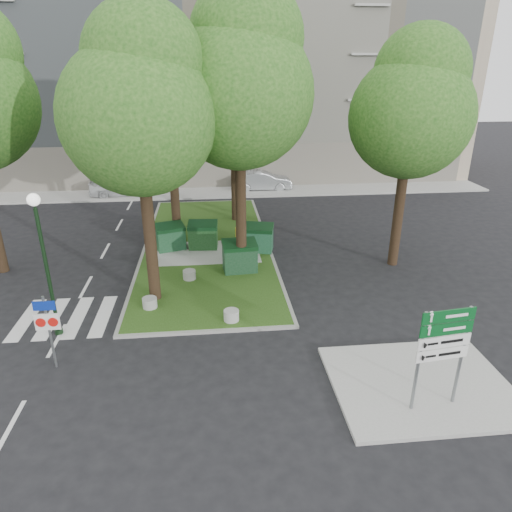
{
  "coord_description": "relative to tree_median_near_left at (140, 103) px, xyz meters",
  "views": [
    {
      "loc": [
        0.76,
        -13.53,
        8.42
      ],
      "look_at": [
        2.35,
        1.79,
        2.0
      ],
      "focal_mm": 32.0,
      "sensor_mm": 36.0,
      "label": 1
    }
  ],
  "objects": [
    {
      "name": "car_white",
      "position": [
        -3.92,
        15.88,
        -6.57
      ],
      "size": [
        4.52,
        2.15,
        1.49
      ],
      "primitive_type": "imported",
      "rotation": [
        0.0,
        0.0,
        1.66
      ],
      "color": "silver",
      "rests_on": "ground"
    },
    {
      "name": "tree_median_mid",
      "position": [
        0.5,
        6.5,
        -0.34
      ],
      "size": [
        4.8,
        4.8,
        9.99
      ],
      "color": "black",
      "rests_on": "ground"
    },
    {
      "name": "dumpster_a",
      "position": [
        0.15,
        5.06,
        -6.58
      ],
      "size": [
        1.62,
        1.35,
        1.29
      ],
      "rotation": [
        0.0,
        0.0,
        0.31
      ],
      "color": "#103A1D",
      "rests_on": "median_island"
    },
    {
      "name": "dumpster_c",
      "position": [
        3.35,
        2.19,
        -6.54
      ],
      "size": [
        1.55,
        1.15,
        1.37
      ],
      "rotation": [
        0.0,
        0.0,
        0.08
      ],
      "color": "black",
      "rests_on": "median_island"
    },
    {
      "name": "median_kerb",
      "position": [
        1.91,
        5.44,
        -7.27
      ],
      "size": [
        6.3,
        16.3,
        0.1
      ],
      "primitive_type": "cube",
      "color": "gray",
      "rests_on": "ground"
    },
    {
      "name": "tree_median_near_right",
      "position": [
        3.5,
        2.0,
        0.67
      ],
      "size": [
        5.6,
        5.6,
        11.46
      ],
      "color": "black",
      "rests_on": "ground"
    },
    {
      "name": "ground",
      "position": [
        1.41,
        -2.56,
        -7.32
      ],
      "size": [
        120.0,
        120.0,
        0.0
      ],
      "primitive_type": "plane",
      "color": "black",
      "rests_on": "ground"
    },
    {
      "name": "street_lamp",
      "position": [
        -3.14,
        -2.14,
        -4.24
      ],
      "size": [
        0.39,
        0.39,
        4.9
      ],
      "color": "black",
      "rests_on": "ground"
    },
    {
      "name": "tree_median_near_left",
      "position": [
        0.0,
        0.0,
        0.0
      ],
      "size": [
        5.2,
        5.2,
        10.53
      ],
      "color": "black",
      "rests_on": "ground"
    },
    {
      "name": "car_silver",
      "position": [
        6.01,
        16.52,
        -6.62
      ],
      "size": [
        4.26,
        1.5,
        1.4
      ],
      "primitive_type": "imported",
      "rotation": [
        0.0,
        0.0,
        1.57
      ],
      "color": "#969A9D",
      "rests_on": "ground"
    },
    {
      "name": "traffic_sign_pole",
      "position": [
        -2.67,
        -4.06,
        -5.78
      ],
      "size": [
        0.72,
        0.08,
        2.4
      ],
      "rotation": [
        0.0,
        0.0,
        -0.02
      ],
      "color": "slate",
      "rests_on": "ground"
    },
    {
      "name": "zebra_crossing",
      "position": [
        -2.34,
        -1.06,
        -7.31
      ],
      "size": [
        5.0,
        3.0,
        0.01
      ],
      "primitive_type": "cube",
      "color": "silver",
      "rests_on": "ground"
    },
    {
      "name": "bollard_right",
      "position": [
        2.75,
        -2.06,
        -7.0
      ],
      "size": [
        0.54,
        0.54,
        0.39
      ],
      "primitive_type": "cylinder",
      "color": "#A1A19C",
      "rests_on": "median_island"
    },
    {
      "name": "dumpster_d",
      "position": [
        4.41,
        4.44,
        -6.56
      ],
      "size": [
        1.61,
        1.29,
        1.32
      ],
      "rotation": [
        0.0,
        0.0,
        -0.23
      ],
      "color": "#144328",
      "rests_on": "median_island"
    },
    {
      "name": "tree_median_far",
      "position": [
        3.7,
        9.5,
        1.0
      ],
      "size": [
        5.8,
        5.8,
        11.93
      ],
      "color": "black",
      "rests_on": "ground"
    },
    {
      "name": "directional_sign",
      "position": [
        7.81,
        -6.97,
        -5.28
      ],
      "size": [
        1.44,
        0.24,
        2.88
      ],
      "rotation": [
        0.0,
        0.0,
        0.12
      ],
      "color": "slate",
      "rests_on": "sidewalk_corner"
    },
    {
      "name": "sidewalk_corner",
      "position": [
        7.91,
        -6.06,
        -7.26
      ],
      "size": [
        5.0,
        4.0,
        0.12
      ],
      "primitive_type": "cube",
      "color": "#999993",
      "rests_on": "ground"
    },
    {
      "name": "litter_bin",
      "position": [
        3.59,
        5.65,
        -6.81
      ],
      "size": [
        0.44,
        0.44,
        0.78
      ],
      "primitive_type": "cylinder",
      "color": "gold",
      "rests_on": "median_island"
    },
    {
      "name": "bollard_mid",
      "position": [
        1.17,
        1.52,
        -7.01
      ],
      "size": [
        0.54,
        0.54,
        0.38
      ],
      "primitive_type": "cylinder",
      "color": "gray",
      "rests_on": "median_island"
    },
    {
      "name": "dumpster_b",
      "position": [
        1.75,
        5.1,
        -6.56
      ],
      "size": [
        1.5,
        1.1,
        1.33
      ],
      "rotation": [
        0.0,
        0.0,
        -0.07
      ],
      "color": "#0F3611",
      "rests_on": "median_island"
    },
    {
      "name": "tree_street_right",
      "position": [
        10.5,
        2.5,
        -0.33
      ],
      "size": [
        5.0,
        5.0,
        10.06
      ],
      "color": "black",
      "rests_on": "ground"
    },
    {
      "name": "bollard_left",
      "position": [
        -0.21,
        -0.82,
        -7.01
      ],
      "size": [
        0.54,
        0.54,
        0.38
      ],
      "primitive_type": "cylinder",
      "color": "gray",
      "rests_on": "median_island"
    },
    {
      "name": "building_sidewalk",
      "position": [
        1.41,
        15.94,
        -7.26
      ],
      "size": [
        42.0,
        3.0,
        0.12
      ],
      "primitive_type": "cube",
      "color": "#999993",
      "rests_on": "ground"
    },
    {
      "name": "median_island",
      "position": [
        1.91,
        5.44,
        -7.26
      ],
      "size": [
        6.0,
        16.0,
        0.12
      ],
      "primitive_type": "cube",
      "color": "#244313",
      "rests_on": "ground"
    },
    {
      "name": "apartment_building",
      "position": [
        1.41,
        23.44,
        0.68
      ],
      "size": [
        41.0,
        12.0,
        16.0
      ],
      "primitive_type": "cube",
      "color": "tan",
      "rests_on": "ground"
    }
  ]
}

